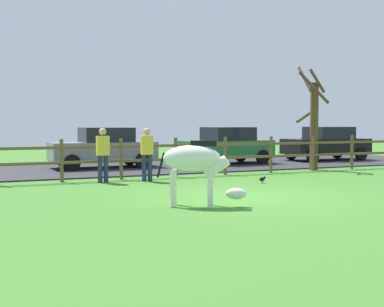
{
  "coord_description": "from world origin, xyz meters",
  "views": [
    {
      "loc": [
        -6.22,
        -10.62,
        1.79
      ],
      "look_at": [
        -0.89,
        1.42,
        1.0
      ],
      "focal_mm": 47.87,
      "sensor_mm": 36.0,
      "label": 1
    }
  ],
  "objects_px": {
    "parked_car_green": "(226,145)",
    "parked_car_grey": "(103,147)",
    "bare_tree": "(314,121)",
    "visitor_right_of_tree": "(147,152)",
    "zebra": "(196,163)",
    "crow_on_grass": "(262,179)",
    "visitor_left_of_tree": "(103,152)",
    "parked_car_black": "(326,143)"
  },
  "relations": [
    {
      "from": "parked_car_green",
      "to": "parked_car_grey",
      "type": "distance_m",
      "value": 5.22
    },
    {
      "from": "parked_car_grey",
      "to": "bare_tree",
      "type": "bearing_deg",
      "value": -27.03
    },
    {
      "from": "parked_car_grey",
      "to": "visitor_right_of_tree",
      "type": "distance_m",
      "value": 4.72
    },
    {
      "from": "bare_tree",
      "to": "zebra",
      "type": "height_order",
      "value": "bare_tree"
    },
    {
      "from": "crow_on_grass",
      "to": "visitor_left_of_tree",
      "type": "distance_m",
      "value": 4.82
    },
    {
      "from": "zebra",
      "to": "parked_car_black",
      "type": "xyz_separation_m",
      "value": [
        10.97,
        9.39,
        -0.08
      ]
    },
    {
      "from": "crow_on_grass",
      "to": "visitor_right_of_tree",
      "type": "bearing_deg",
      "value": 147.87
    },
    {
      "from": "parked_car_grey",
      "to": "parked_car_black",
      "type": "bearing_deg",
      "value": -1.12
    },
    {
      "from": "bare_tree",
      "to": "parked_car_grey",
      "type": "relative_size",
      "value": 0.98
    },
    {
      "from": "zebra",
      "to": "parked_car_green",
      "type": "bearing_deg",
      "value": 58.96
    },
    {
      "from": "bare_tree",
      "to": "visitor_left_of_tree",
      "type": "relative_size",
      "value": 2.4
    },
    {
      "from": "crow_on_grass",
      "to": "parked_car_green",
      "type": "bearing_deg",
      "value": 71.78
    },
    {
      "from": "crow_on_grass",
      "to": "parked_car_grey",
      "type": "xyz_separation_m",
      "value": [
        -3.13,
        6.58,
        0.72
      ]
    },
    {
      "from": "parked_car_black",
      "to": "visitor_right_of_tree",
      "type": "height_order",
      "value": "visitor_right_of_tree"
    },
    {
      "from": "crow_on_grass",
      "to": "parked_car_black",
      "type": "xyz_separation_m",
      "value": [
        7.44,
        6.38,
        0.72
      ]
    },
    {
      "from": "crow_on_grass",
      "to": "visitor_left_of_tree",
      "type": "relative_size",
      "value": 0.13
    },
    {
      "from": "parked_car_black",
      "to": "visitor_left_of_tree",
      "type": "bearing_deg",
      "value": -159.74
    },
    {
      "from": "parked_car_grey",
      "to": "parked_car_green",
      "type": "bearing_deg",
      "value": -3.03
    },
    {
      "from": "parked_car_grey",
      "to": "visitor_right_of_tree",
      "type": "bearing_deg",
      "value": -87.98
    },
    {
      "from": "bare_tree",
      "to": "visitor_left_of_tree",
      "type": "bearing_deg",
      "value": -174.02
    },
    {
      "from": "parked_car_grey",
      "to": "zebra",
      "type": "bearing_deg",
      "value": -92.39
    },
    {
      "from": "crow_on_grass",
      "to": "parked_car_grey",
      "type": "relative_size",
      "value": 0.05
    },
    {
      "from": "crow_on_grass",
      "to": "visitor_right_of_tree",
      "type": "xyz_separation_m",
      "value": [
        -2.97,
        1.86,
        0.78
      ]
    },
    {
      "from": "parked_car_green",
      "to": "parked_car_grey",
      "type": "xyz_separation_m",
      "value": [
        -5.21,
        0.28,
        0.0
      ]
    },
    {
      "from": "parked_car_green",
      "to": "bare_tree",
      "type": "bearing_deg",
      "value": -59.8
    },
    {
      "from": "visitor_left_of_tree",
      "to": "bare_tree",
      "type": "bearing_deg",
      "value": 5.98
    },
    {
      "from": "zebra",
      "to": "visitor_left_of_tree",
      "type": "distance_m",
      "value": 5.12
    },
    {
      "from": "parked_car_black",
      "to": "visitor_left_of_tree",
      "type": "height_order",
      "value": "visitor_left_of_tree"
    },
    {
      "from": "bare_tree",
      "to": "parked_car_grey",
      "type": "height_order",
      "value": "bare_tree"
    },
    {
      "from": "zebra",
      "to": "bare_tree",
      "type": "bearing_deg",
      "value": 38.03
    },
    {
      "from": "visitor_left_of_tree",
      "to": "visitor_right_of_tree",
      "type": "bearing_deg",
      "value": -7.92
    },
    {
      "from": "zebra",
      "to": "crow_on_grass",
      "type": "bearing_deg",
      "value": 40.45
    },
    {
      "from": "zebra",
      "to": "parked_car_grey",
      "type": "height_order",
      "value": "parked_car_grey"
    },
    {
      "from": "parked_car_black",
      "to": "parked_car_green",
      "type": "bearing_deg",
      "value": -179.27
    },
    {
      "from": "bare_tree",
      "to": "parked_car_green",
      "type": "height_order",
      "value": "bare_tree"
    },
    {
      "from": "crow_on_grass",
      "to": "parked_car_black",
      "type": "height_order",
      "value": "parked_car_black"
    },
    {
      "from": "crow_on_grass",
      "to": "parked_car_green",
      "type": "distance_m",
      "value": 6.68
    },
    {
      "from": "visitor_left_of_tree",
      "to": "parked_car_black",
      "type": "bearing_deg",
      "value": 20.26
    },
    {
      "from": "bare_tree",
      "to": "parked_car_black",
      "type": "height_order",
      "value": "bare_tree"
    },
    {
      "from": "parked_car_green",
      "to": "visitor_left_of_tree",
      "type": "distance_m",
      "value": 7.66
    },
    {
      "from": "parked_car_grey",
      "to": "crow_on_grass",
      "type": "bearing_deg",
      "value": -64.55
    },
    {
      "from": "bare_tree",
      "to": "parked_car_black",
      "type": "distance_m",
      "value": 4.95
    }
  ]
}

